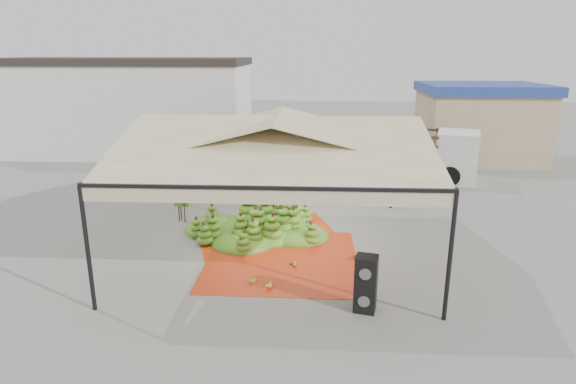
# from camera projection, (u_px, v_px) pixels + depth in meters

# --- Properties ---
(ground) EXTENTS (90.00, 90.00, 0.00)m
(ground) POSITION_uv_depth(u_px,v_px,m) (279.00, 246.00, 14.81)
(ground) COLOR slate
(ground) RESTS_ON ground
(canopy_tent) EXTENTS (8.10, 8.10, 4.00)m
(canopy_tent) POSITION_uv_depth(u_px,v_px,m) (278.00, 140.00, 13.88)
(canopy_tent) COLOR black
(canopy_tent) RESTS_ON ground
(building_white) EXTENTS (14.30, 6.30, 5.40)m
(building_white) POSITION_uv_depth(u_px,v_px,m) (125.00, 106.00, 27.98)
(building_white) COLOR silver
(building_white) RESTS_ON ground
(building_tan) EXTENTS (6.30, 5.30, 4.10)m
(building_tan) POSITION_uv_depth(u_px,v_px,m) (479.00, 122.00, 26.15)
(building_tan) COLOR tan
(building_tan) RESTS_ON ground
(tarp_left) EXTENTS (5.55, 5.42, 0.01)m
(tarp_left) POSITION_uv_depth(u_px,v_px,m) (271.00, 239.00, 15.31)
(tarp_left) COLOR #CA5213
(tarp_left) RESTS_ON ground
(tarp_right) EXTENTS (4.28, 4.50, 0.01)m
(tarp_right) POSITION_uv_depth(u_px,v_px,m) (282.00, 259.00, 13.85)
(tarp_right) COLOR red
(tarp_right) RESTS_ON ground
(banana_heap) EXTENTS (6.31, 5.86, 1.08)m
(banana_heap) POSITION_uv_depth(u_px,v_px,m) (258.00, 218.00, 15.67)
(banana_heap) COLOR #43841B
(banana_heap) RESTS_ON ground
(hand_yellow_a) EXTENTS (0.51, 0.46, 0.19)m
(hand_yellow_a) POSITION_uv_depth(u_px,v_px,m) (291.00, 263.00, 13.40)
(hand_yellow_a) COLOR gold
(hand_yellow_a) RESTS_ON ground
(hand_yellow_b) EXTENTS (0.51, 0.42, 0.22)m
(hand_yellow_b) POSITION_uv_depth(u_px,v_px,m) (265.00, 283.00, 12.21)
(hand_yellow_b) COLOR gold
(hand_yellow_b) RESTS_ON ground
(hand_red_a) EXTENTS (0.49, 0.41, 0.21)m
(hand_red_a) POSITION_uv_depth(u_px,v_px,m) (353.00, 256.00, 13.83)
(hand_red_a) COLOR #5E2F15
(hand_red_a) RESTS_ON ground
(hand_red_b) EXTENTS (0.49, 0.41, 0.21)m
(hand_red_b) POSITION_uv_depth(u_px,v_px,m) (362.00, 300.00, 11.41)
(hand_red_b) COLOR #511B12
(hand_red_b) RESTS_ON ground
(hand_green) EXTENTS (0.49, 0.46, 0.17)m
(hand_green) POSITION_uv_depth(u_px,v_px,m) (251.00, 279.00, 12.50)
(hand_green) COLOR #4C7919
(hand_green) RESTS_ON ground
(hanging_bunches) EXTENTS (4.74, 0.24, 0.20)m
(hanging_bunches) POSITION_uv_depth(u_px,v_px,m) (251.00, 154.00, 15.37)
(hanging_bunches) COLOR #50831B
(hanging_bunches) RESTS_ON ground
(speaker_stack) EXTENTS (0.58, 0.53, 1.36)m
(speaker_stack) POSITION_uv_depth(u_px,v_px,m) (366.00, 284.00, 10.95)
(speaker_stack) COLOR black
(speaker_stack) RESTS_ON ground
(banana_leaves) EXTENTS (0.96, 1.36, 3.70)m
(banana_leaves) POSITION_uv_depth(u_px,v_px,m) (179.00, 221.00, 17.00)
(banana_leaves) COLOR #376E1D
(banana_leaves) RESTS_ON ground
(vendor) EXTENTS (0.72, 0.57, 1.73)m
(vendor) POSITION_uv_depth(u_px,v_px,m) (268.00, 194.00, 17.12)
(vendor) COLOR gray
(vendor) RESTS_ON ground
(truck_left) EXTENTS (7.91, 4.37, 2.58)m
(truck_left) POSITION_uv_depth(u_px,v_px,m) (288.00, 144.00, 22.49)
(truck_left) COLOR #4D3019
(truck_left) RESTS_ON ground
(truck_right) EXTENTS (7.00, 4.06, 2.28)m
(truck_right) POSITION_uv_depth(u_px,v_px,m) (409.00, 148.00, 22.57)
(truck_right) COLOR #4D3919
(truck_right) RESTS_ON ground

